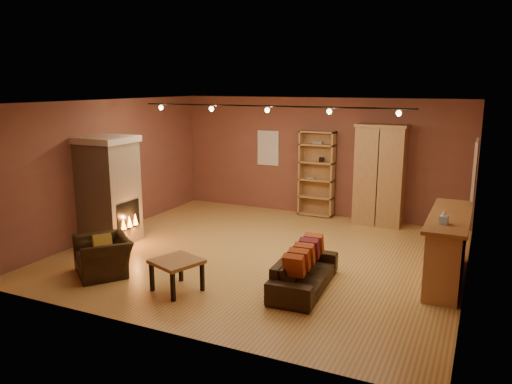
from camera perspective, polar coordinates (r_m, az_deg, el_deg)
The scene contains 16 objects.
floor at distance 9.38m, azimuth 0.72°, elevation -7.10°, with size 7.00×7.00×0.00m, color #AC7E3D.
ceiling at distance 8.85m, azimuth 0.77°, elevation 10.26°, with size 7.00×7.00×0.00m, color brown.
back_wall at distance 12.01m, azimuth 7.14°, elevation 3.98°, with size 7.00×0.02×2.80m, color brown.
left_wall at distance 10.90m, azimuth -16.30°, elevation 2.75°, with size 0.02×6.50×2.80m, color brown.
right_wall at distance 8.25m, azimuth 23.51°, elevation -0.73°, with size 0.02×6.50×2.80m, color brown.
fireplace at distance 10.22m, azimuth -16.45°, elevation 0.19°, with size 1.01×0.98×2.12m.
back_window at distance 12.42m, azimuth 1.40°, elevation 5.05°, with size 0.56×0.04×0.86m, color silver.
bookcase at distance 11.96m, azimuth 7.04°, elevation 2.18°, with size 0.83×0.32×2.04m.
armoire at distance 11.40m, azimuth 13.97°, elevation 1.91°, with size 1.11×0.63×2.25m.
bar_counter at distance 8.57m, azimuth 21.04°, elevation -5.91°, with size 0.61×2.29×1.09m.
tissue_box at distance 7.82m, azimuth 20.69°, elevation -2.79°, with size 0.12×0.12×0.21m.
right_window at distance 9.58m, azimuth 23.74°, elevation 2.46°, with size 0.05×0.90×1.00m, color silver.
loveseat at distance 7.80m, azimuth 5.55°, elevation -8.41°, with size 0.61×1.77×0.74m.
armchair at distance 8.70m, azimuth -17.08°, elevation -6.33°, with size 1.13×1.07×0.83m.
coffee_table at distance 7.75m, azimuth -9.06°, elevation -8.17°, with size 0.84×0.84×0.50m.
track_rail at distance 9.04m, azimuth 1.29°, elevation 9.60°, with size 5.20×0.09×0.13m.
Camera 1 is at (3.63, -8.07, 3.11)m, focal length 35.00 mm.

